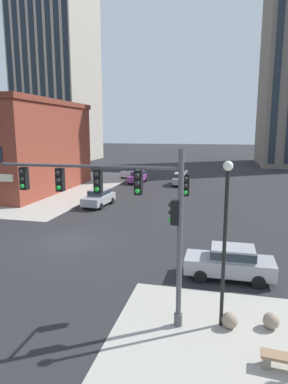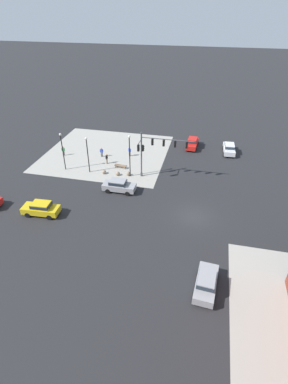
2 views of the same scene
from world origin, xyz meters
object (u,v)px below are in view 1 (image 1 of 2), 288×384
object	(u,v)px
bollard_sphere_curb_b	(271,321)
car_cross_westbound	(130,172)
bollard_sphere_curb_a	(230,320)
car_main_northbound_near	(180,178)
street_lamp_corner_near	(225,228)
car_main_northbound_far	(99,197)
car_parked_curb	(138,176)
traffic_signal_main	(133,206)
car_main_mid	(230,261)

from	to	relation	value
bollard_sphere_curb_b	car_cross_westbound	world-z (taller)	car_cross_westbound
bollard_sphere_curb_a	car_main_northbound_near	bearing A→B (deg)	100.30
street_lamp_corner_near	car_main_northbound_far	xyz separation A→B (m)	(-11.90, 18.26, -2.98)
car_parked_curb	bollard_sphere_curb_a	bearing A→B (deg)	-70.11
bollard_sphere_curb_b	car_cross_westbound	size ratio (longest dim) A/B	0.14
bollard_sphere_curb_b	car_main_northbound_far	distance (m)	22.69
car_cross_westbound	bollard_sphere_curb_a	bearing A→B (deg)	-69.21
traffic_signal_main	bollard_sphere_curb_a	distance (m)	5.69
car_main_mid	bollard_sphere_curb_a	bearing A→B (deg)	-91.02
car_main_northbound_near	car_main_mid	size ratio (longest dim) A/B	1.02
traffic_signal_main	car_main_mid	bearing A→B (deg)	50.10
car_main_northbound_near	car_main_mid	bearing A→B (deg)	-77.99
street_lamp_corner_near	car_main_northbound_far	distance (m)	22.00
bollard_sphere_curb_a	car_parked_curb	distance (m)	35.55
bollard_sphere_curb_b	car_cross_westbound	xyz separation A→B (m)	(-16.19, 38.31, 0.61)
car_parked_curb	car_main_northbound_far	bearing A→B (deg)	-90.48
bollard_sphere_curb_a	car_main_northbound_near	distance (m)	33.39
car_main_northbound_near	bollard_sphere_curb_a	bearing A→B (deg)	-79.70
car_parked_curb	car_cross_westbound	bearing A→B (deg)	116.27
car_main_northbound_near	car_main_northbound_far	size ratio (longest dim) A/B	0.99
street_lamp_corner_near	car_parked_curb	world-z (taller)	street_lamp_corner_near
bollard_sphere_curb_a	bollard_sphere_curb_b	size ratio (longest dim) A/B	1.00
bollard_sphere_curb_a	bollard_sphere_curb_b	xyz separation A→B (m)	(1.53, 0.32, 0.00)
street_lamp_corner_near	traffic_signal_main	bearing A→B (deg)	-176.04
car_parked_curb	car_main_northbound_near	bearing A→B (deg)	-5.36
traffic_signal_main	car_main_mid	xyz separation A→B (m)	(3.82, 4.57, -3.68)
bollard_sphere_curb_a	traffic_signal_main	bearing A→B (deg)	-177.80
car_cross_westbound	car_main_mid	xyz separation A→B (m)	(14.74, -34.20, 0.00)
car_cross_westbound	street_lamp_corner_near	bearing A→B (deg)	-69.59
car_cross_westbound	car_main_mid	distance (m)	37.24
car_main_northbound_far	car_main_mid	size ratio (longest dim) A/B	1.03
car_main_northbound_far	bollard_sphere_curb_a	bearing A→B (deg)	-56.35
traffic_signal_main	car_parked_curb	world-z (taller)	traffic_signal_main
car_cross_westbound	car_parked_curb	world-z (taller)	same
bollard_sphere_curb_a	car_main_mid	world-z (taller)	car_main_mid
car_main_northbound_near	car_main_northbound_far	distance (m)	15.78
traffic_signal_main	car_parked_curb	size ratio (longest dim) A/B	1.66
traffic_signal_main	car_main_northbound_near	bearing A→B (deg)	93.86
car_parked_curb	car_main_mid	distance (m)	31.45
car_main_northbound_near	car_cross_westbound	xyz separation A→B (m)	(-8.69, 5.78, 0.00)
car_cross_westbound	car_parked_curb	xyz separation A→B (m)	(2.57, -5.20, 0.00)
car_cross_westbound	car_parked_curb	bearing A→B (deg)	-63.73
traffic_signal_main	bollard_sphere_curb_b	size ratio (longest dim) A/B	12.02
car_main_northbound_far	car_cross_westbound	bearing A→B (deg)	96.87
car_cross_westbound	car_main_mid	world-z (taller)	same
bollard_sphere_curb_b	street_lamp_corner_near	bearing A→B (deg)	-173.06
bollard_sphere_curb_a	street_lamp_corner_near	bearing A→B (deg)	164.00
bollard_sphere_curb_a	car_cross_westbound	xyz separation A→B (m)	(-14.66, 38.63, 0.61)
bollard_sphere_curb_a	bollard_sphere_curb_b	world-z (taller)	same
car_main_northbound_near	car_main_mid	world-z (taller)	same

